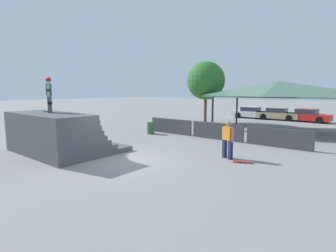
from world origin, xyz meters
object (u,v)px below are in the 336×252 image
at_px(skateboard_on_deck, 47,111).
at_px(skateboard_on_ground, 243,161).
at_px(skater_on_deck, 49,92).
at_px(parked_car_tan, 277,114).
at_px(tree_beside_pavilion, 206,81).
at_px(trash_bin, 151,128).
at_px(parked_car_red, 307,116).
at_px(parked_car_white, 251,113).
at_px(bystander_walking, 228,138).

relative_size(skateboard_on_deck, skateboard_on_ground, 1.07).
xyz_separation_m(skateboard_on_deck, skateboard_on_ground, (8.75, 4.07, -2.00)).
xyz_separation_m(skater_on_deck, parked_car_tan, (4.36, 22.16, -2.39)).
bearing_deg(tree_beside_pavilion, trash_bin, -86.39).
relative_size(trash_bin, parked_car_red, 0.20).
bearing_deg(skater_on_deck, trash_bin, 121.45).
bearing_deg(tree_beside_pavilion, parked_car_red, 41.38).
bearing_deg(trash_bin, parked_car_white, 84.32).
xyz_separation_m(skater_on_deck, parked_car_red, (7.17, 22.27, -2.39)).
bearing_deg(parked_car_white, trash_bin, -99.04).
bearing_deg(skateboard_on_deck, bystander_walking, 36.62).
relative_size(skateboard_on_ground, parked_car_tan, 0.19).
bearing_deg(tree_beside_pavilion, skateboard_on_deck, -90.08).
distance_m(skateboard_on_ground, parked_car_white, 19.19).
relative_size(skater_on_deck, skateboard_on_deck, 1.99).
distance_m(skateboard_on_ground, tree_beside_pavilion, 14.88).
xyz_separation_m(skater_on_deck, tree_beside_pavilion, (-0.45, 15.55, 0.99)).
relative_size(parked_car_white, parked_car_tan, 0.99).
xyz_separation_m(skateboard_on_ground, trash_bin, (-8.20, 3.05, 0.37)).
xyz_separation_m(tree_beside_pavilion, parked_car_tan, (4.81, 6.61, -3.39)).
height_order(trash_bin, parked_car_tan, parked_car_tan).
bearing_deg(parked_car_red, parked_car_tan, -173.70).
height_order(skateboard_on_deck, parked_car_tan, skateboard_on_deck).
bearing_deg(skater_on_deck, tree_beside_pavilion, 123.71).
bearing_deg(parked_car_tan, skateboard_on_ground, -80.59).
relative_size(tree_beside_pavilion, parked_car_tan, 1.38).
bearing_deg(tree_beside_pavilion, bystander_walking, -54.81).
distance_m(parked_car_tan, parked_car_red, 2.81).
distance_m(skater_on_deck, trash_bin, 7.65).
height_order(parked_car_tan, parked_car_red, same).
height_order(bystander_walking, tree_beside_pavilion, tree_beside_pavilion).
height_order(skateboard_on_ground, parked_car_white, parked_car_white).
height_order(parked_car_white, parked_car_tan, same).
height_order(parked_car_white, parked_car_red, same).
xyz_separation_m(trash_bin, parked_car_tan, (4.29, 14.96, 0.18)).
height_order(skateboard_on_ground, parked_car_tan, parked_car_tan).
distance_m(skateboard_on_deck, parked_car_white, 22.17).
distance_m(skateboard_on_ground, parked_car_tan, 18.44).
bearing_deg(skateboard_on_ground, tree_beside_pavilion, 100.52).
xyz_separation_m(bystander_walking, tree_beside_pavilion, (-7.86, 11.14, 3.02)).
xyz_separation_m(tree_beside_pavilion, parked_car_red, (7.62, 6.71, -3.39)).
bearing_deg(parked_car_white, tree_beside_pavilion, -110.37).
height_order(tree_beside_pavilion, parked_car_white, tree_beside_pavilion).
distance_m(tree_beside_pavilion, trash_bin, 9.09).
distance_m(skater_on_deck, skateboard_on_ground, 9.71).
bearing_deg(parked_car_tan, skater_on_deck, -103.98).
bearing_deg(skateboard_on_deck, skater_on_deck, -2.90).
height_order(skater_on_deck, parked_car_red, skater_on_deck).
distance_m(skater_on_deck, parked_car_white, 22.31).
height_order(skateboard_on_ground, parked_car_red, parked_car_red).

